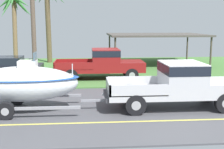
% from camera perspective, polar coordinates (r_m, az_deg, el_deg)
% --- Properties ---
extents(ground, '(36.00, 22.00, 0.11)m').
position_cam_1_polar(ground, '(21.39, 5.92, 0.05)').
color(ground, '#4C4C51').
extents(pickup_truck_towing, '(5.63, 2.05, 1.90)m').
position_cam_1_polar(pickup_truck_towing, '(13.06, 12.59, -1.53)').
color(pickup_truck_towing, silver).
rests_on(pickup_truck_towing, ground).
extents(boat_on_trailer, '(5.64, 2.30, 2.38)m').
position_cam_1_polar(boat_on_trailer, '(12.70, -16.21, -1.60)').
color(boat_on_trailer, gray).
rests_on(boat_on_trailer, ground).
extents(parked_pickup_background, '(5.73, 2.08, 1.90)m').
position_cam_1_polar(parked_pickup_background, '(19.21, -1.29, 2.22)').
color(parked_pickup_background, maroon).
rests_on(parked_pickup_background, ground).
extents(parked_sedan_near, '(4.67, 1.93, 1.38)m').
position_cam_1_polar(parked_sedan_near, '(20.69, -19.36, 1.15)').
color(parked_sedan_near, black).
rests_on(parked_sedan_near, ground).
extents(carport_awning, '(7.74, 5.98, 2.58)m').
position_cam_1_polar(carport_awning, '(25.86, 8.09, 7.19)').
color(carport_awning, '#4C4238').
rests_on(carport_awning, ground).
extents(palm_tree_near_left, '(2.94, 3.01, 5.82)m').
position_cam_1_polar(palm_tree_near_left, '(25.80, -17.54, 11.21)').
color(palm_tree_near_left, brown).
rests_on(palm_tree_near_left, ground).
extents(palm_tree_near_right, '(2.80, 3.50, 6.91)m').
position_cam_1_polar(palm_tree_near_right, '(27.35, -11.83, 12.39)').
color(palm_tree_near_right, brown).
rests_on(palm_tree_near_right, ground).
extents(utility_pole, '(0.24, 1.80, 8.07)m').
position_cam_1_polar(utility_pole, '(17.19, -14.44, 11.53)').
color(utility_pole, brown).
rests_on(utility_pole, ground).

